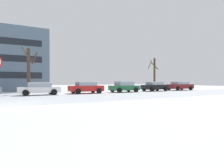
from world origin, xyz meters
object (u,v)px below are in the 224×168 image
object	(u,v)px
parked_car_red	(86,87)
parked_car_maroon	(180,86)
parked_car_white	(39,89)
parked_car_black	(155,86)
parked_car_green	(124,87)

from	to	relation	value
parked_car_red	parked_car_maroon	size ratio (longest dim) A/B	0.91
parked_car_white	parked_car_black	size ratio (longest dim) A/B	1.09
parked_car_red	parked_car_green	bearing A→B (deg)	-1.29
parked_car_black	parked_car_maroon	distance (m)	5.52
parked_car_red	parked_car_green	size ratio (longest dim) A/B	1.02
parked_car_red	parked_car_maroon	bearing A→B (deg)	0.01
parked_car_white	parked_car_maroon	world-z (taller)	parked_car_maroon
parked_car_white	parked_car_red	distance (m)	5.52
parked_car_green	parked_car_black	world-z (taller)	parked_car_green
parked_car_black	parked_car_maroon	size ratio (longest dim) A/B	0.88
parked_car_green	parked_car_white	bearing A→B (deg)	-179.63
parked_car_black	parked_car_red	bearing A→B (deg)	179.65
parked_car_white	parked_car_red	xyz separation A→B (m)	(5.52, 0.19, 0.03)
parked_car_maroon	parked_car_green	bearing A→B (deg)	-179.35
parked_car_green	parked_car_maroon	bearing A→B (deg)	0.65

